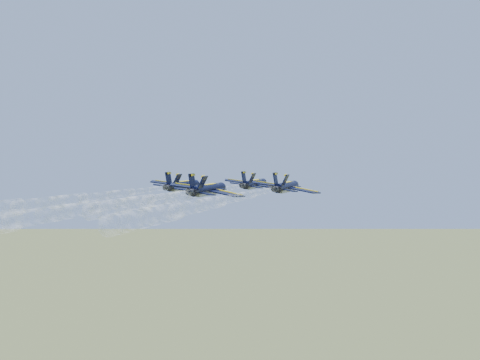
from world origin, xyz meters
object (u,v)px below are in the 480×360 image
at_px(jet_lead, 255,184).
at_px(jet_slot, 209,189).
at_px(jet_right, 287,187).
at_px(jet_left, 184,186).

xyz_separation_m(jet_lead, jet_slot, (4.28, -28.17, 0.00)).
distance_m(jet_lead, jet_right, 16.56).
xyz_separation_m(jet_left, jet_slot, (12.04, -13.78, 0.00)).
relative_size(jet_left, jet_slot, 1.00).
bearing_deg(jet_right, jet_slot, -120.09).
distance_m(jet_right, jet_slot, 17.30).
bearing_deg(jet_lead, jet_right, -54.67).
distance_m(jet_left, jet_right, 18.99).
height_order(jet_left, jet_slot, same).
relative_size(jet_lead, jet_left, 1.00).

